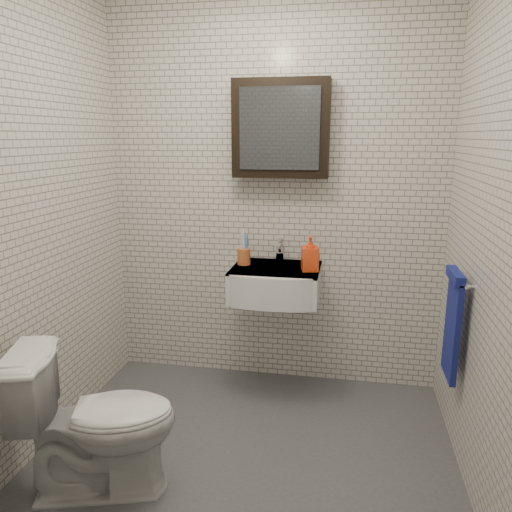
# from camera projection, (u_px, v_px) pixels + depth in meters

# --- Properties ---
(ground) EXTENTS (2.20, 2.00, 0.01)m
(ground) POSITION_uv_depth(u_px,v_px,m) (244.00, 460.00, 2.61)
(ground) COLOR #4A4C51
(ground) RESTS_ON ground
(room_shell) EXTENTS (2.22, 2.02, 2.51)m
(room_shell) POSITION_uv_depth(u_px,v_px,m) (242.00, 179.00, 2.27)
(room_shell) COLOR silver
(room_shell) RESTS_ON ground
(washbasin) EXTENTS (0.55, 0.50, 0.20)m
(washbasin) POSITION_uv_depth(u_px,v_px,m) (275.00, 283.00, 3.13)
(washbasin) COLOR white
(washbasin) RESTS_ON room_shell
(faucet) EXTENTS (0.06, 0.20, 0.15)m
(faucet) POSITION_uv_depth(u_px,v_px,m) (280.00, 251.00, 3.28)
(faucet) COLOR silver
(faucet) RESTS_ON washbasin
(mirror_cabinet) EXTENTS (0.60, 0.15, 0.60)m
(mirror_cabinet) POSITION_uv_depth(u_px,v_px,m) (281.00, 129.00, 3.09)
(mirror_cabinet) COLOR black
(mirror_cabinet) RESTS_ON room_shell
(towel_rail) EXTENTS (0.09, 0.30, 0.58)m
(towel_rail) POSITION_uv_depth(u_px,v_px,m) (453.00, 320.00, 2.59)
(towel_rail) COLOR silver
(towel_rail) RESTS_ON room_shell
(toothbrush_cup) EXTENTS (0.11, 0.11, 0.23)m
(toothbrush_cup) POSITION_uv_depth(u_px,v_px,m) (244.00, 256.00, 3.20)
(toothbrush_cup) COLOR #C16030
(toothbrush_cup) RESTS_ON washbasin
(soap_bottle) EXTENTS (0.12, 0.12, 0.22)m
(soap_bottle) POSITION_uv_depth(u_px,v_px,m) (310.00, 253.00, 3.04)
(soap_bottle) COLOR orange
(soap_bottle) RESTS_ON washbasin
(toilet) EXTENTS (0.81, 0.60, 0.73)m
(toilet) POSITION_uv_depth(u_px,v_px,m) (97.00, 420.00, 2.33)
(toilet) COLOR white
(toilet) RESTS_ON ground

